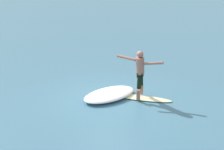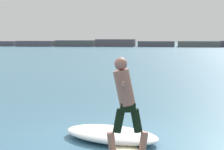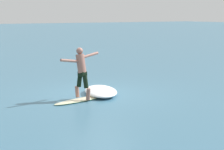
# 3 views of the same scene
# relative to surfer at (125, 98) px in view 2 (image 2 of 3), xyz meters

# --- Properties ---
(ground_plane) EXTENTS (200.00, 200.00, 0.00)m
(ground_plane) POSITION_rel_surfer_xyz_m (-0.50, 0.91, -1.06)
(ground_plane) COLOR teal
(rock_jetty_breakwater) EXTENTS (59.73, 4.92, 5.71)m
(rock_jetty_breakwater) POSITION_rel_surfer_xyz_m (-4.48, 62.91, -0.48)
(rock_jetty_breakwater) COLOR #54505D
(rock_jetty_breakwater) RESTS_ON ground
(surfer) EXTENTS (0.75, 1.58, 1.71)m
(surfer) POSITION_rel_surfer_xyz_m (0.00, 0.00, 0.00)
(surfer) COLOR #936154
(surfer) RESTS_ON surfboard
(wave_foam_at_tail) EXTENTS (2.34, 1.82, 0.25)m
(wave_foam_at_tail) POSITION_rel_surfer_xyz_m (-0.39, 0.98, -0.93)
(wave_foam_at_tail) COLOR white
(wave_foam_at_tail) RESTS_ON ground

